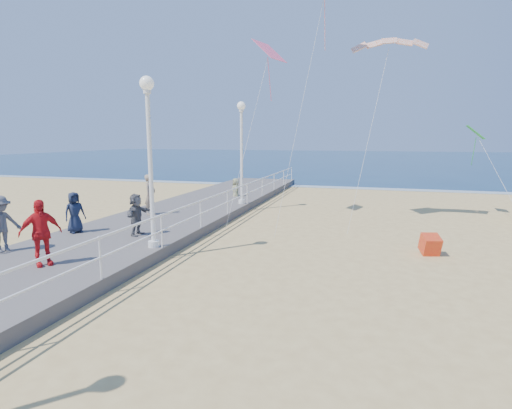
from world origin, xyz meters
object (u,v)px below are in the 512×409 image
(spectator_6, at_px, (150,195))
(spectator_5, at_px, (136,214))
(spectator_2, at_px, (1,224))
(lamp_post_mid, at_px, (149,145))
(beach_walker_c, at_px, (236,191))
(spectator_4, at_px, (75,212))
(box_kite, at_px, (430,246))
(lamp_post_far, at_px, (241,142))
(spectator_3, at_px, (40,233))

(spectator_6, bearing_deg, spectator_5, -159.53)
(spectator_2, bearing_deg, lamp_post_mid, -46.99)
(spectator_2, bearing_deg, beach_walker_c, 7.12)
(spectator_2, relative_size, spectator_6, 0.95)
(spectator_2, height_order, spectator_4, spectator_2)
(spectator_2, bearing_deg, box_kite, -49.86)
(lamp_post_far, height_order, beach_walker_c, lamp_post_far)
(lamp_post_mid, relative_size, spectator_5, 3.51)
(box_kite, bearing_deg, spectator_2, -174.19)
(spectator_4, height_order, spectator_6, spectator_6)
(spectator_2, xyz_separation_m, box_kite, (12.79, 4.75, -0.97))
(lamp_post_mid, distance_m, box_kite, 9.72)
(spectator_3, bearing_deg, spectator_2, 104.24)
(spectator_2, bearing_deg, lamp_post_far, -1.35)
(spectator_4, bearing_deg, box_kite, -52.92)
(box_kite, bearing_deg, spectator_6, 156.21)
(spectator_5, xyz_separation_m, box_kite, (10.03, 1.72, -0.86))
(lamp_post_far, bearing_deg, spectator_4, -115.38)
(spectator_4, xyz_separation_m, spectator_5, (2.41, 0.30, 0.00))
(lamp_post_mid, height_order, beach_walker_c, lamp_post_mid)
(lamp_post_mid, xyz_separation_m, spectator_5, (-1.41, 1.24, -2.50))
(lamp_post_mid, bearing_deg, box_kite, 18.95)
(beach_walker_c, bearing_deg, box_kite, 20.30)
(spectator_2, xyz_separation_m, spectator_5, (2.76, 3.03, -0.11))
(spectator_3, distance_m, spectator_4, 3.96)
(spectator_2, bearing_deg, spectator_6, 9.94)
(spectator_2, relative_size, spectator_3, 0.95)
(spectator_4, height_order, box_kite, spectator_4)
(spectator_2, distance_m, box_kite, 13.68)
(spectator_3, height_order, spectator_5, spectator_3)
(spectator_2, relative_size, spectator_5, 1.15)
(lamp_post_mid, relative_size, beach_walker_c, 3.61)
(lamp_post_mid, bearing_deg, spectator_6, 121.88)
(spectator_3, height_order, beach_walker_c, spectator_3)
(spectator_6, bearing_deg, spectator_3, -175.33)
(spectator_5, xyz_separation_m, spectator_6, (-1.61, 3.61, 0.16))
(spectator_3, bearing_deg, spectator_6, 41.10)
(spectator_3, relative_size, spectator_6, 1.00)
(lamp_post_far, height_order, spectator_2, lamp_post_far)
(lamp_post_far, height_order, spectator_5, lamp_post_far)
(lamp_post_far, xyz_separation_m, box_kite, (8.62, -6.04, -3.36))
(spectator_2, xyz_separation_m, spectator_3, (2.22, -0.75, 0.05))
(lamp_post_mid, height_order, lamp_post_far, same)
(lamp_post_far, distance_m, spectator_2, 11.81)
(spectator_5, distance_m, spectator_6, 3.95)
(spectator_5, distance_m, beach_walker_c, 10.22)
(spectator_3, bearing_deg, lamp_post_far, 23.27)
(spectator_6, bearing_deg, beach_walker_c, -19.00)
(spectator_3, xyz_separation_m, spectator_4, (-1.88, 3.48, -0.16))
(lamp_post_far, relative_size, beach_walker_c, 3.61)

